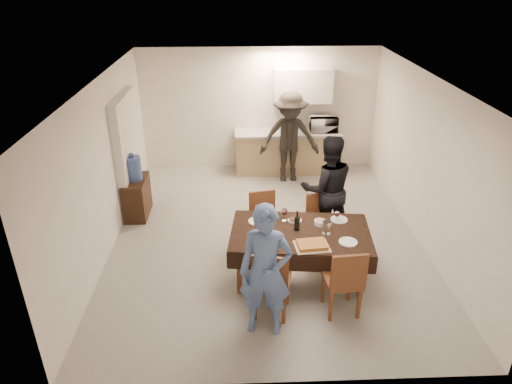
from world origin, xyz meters
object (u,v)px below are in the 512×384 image
savoury_tart (312,245)px  microwave (323,124)px  console (137,197)px  person_far (327,189)px  person_near (266,272)px  person_kitchen (290,138)px  water_jug (133,168)px  wine_bottle (297,221)px  water_pitcher (327,227)px  dining_table (300,234)px

savoury_tart → microwave: 4.26m
console → microwave: bearing=27.0°
console → person_far: size_ratio=0.42×
microwave → person_near: (-1.50, -4.84, -0.21)m
person_kitchen → water_jug: bearing=-154.0°
console → person_kitchen: bearing=26.0°
console → water_jug: water_jug is taller
wine_bottle → person_kitchen: bearing=85.8°
water_pitcher → microwave: 3.89m
console → person_kitchen: size_ratio=0.40×
dining_table → person_near: size_ratio=1.18×
wine_bottle → dining_table: bearing=-45.0°
wine_bottle → person_near: size_ratio=0.17×
person_far → microwave: bearing=-102.8°
dining_table → microwave: (0.95, 3.79, 0.35)m
savoury_tart → person_kitchen: (0.09, 3.72, 0.15)m
wine_bottle → savoury_tart: 0.47m
dining_table → person_far: bearing=68.2°
person_kitchen → microwave: bearing=30.7°
wine_bottle → person_near: person_near is taller
water_jug → microwave: 4.08m
dining_table → microwave: size_ratio=3.50×
dining_table → person_kitchen: person_kitchen is taller
microwave → person_near: person_near is taller
wine_bottle → console: bearing=144.3°
savoury_tart → person_near: 0.94m
water_jug → person_far: person_far is taller
person_far → dining_table: bearing=57.9°
savoury_tart → water_jug: bearing=140.2°
person_far → person_kitchen: person_kitchen is taller
dining_table → console: bearing=149.9°
console → person_kitchen: (2.87, 1.40, 0.59)m
water_pitcher → console: bearing=146.7°
console → wine_bottle: wine_bottle is taller
wine_bottle → person_kitchen: 3.30m
water_jug → wine_bottle: (2.63, -1.89, -0.01)m
wine_bottle → savoury_tart: wine_bottle is taller
wine_bottle → person_kitchen: size_ratio=0.16×
microwave → person_kitchen: 0.89m
dining_table → savoury_tart: size_ratio=4.53×
water_jug → dining_table: bearing=-35.9°
dining_table → microwave: bearing=81.7°
water_pitcher → person_far: bearing=79.7°
water_jug → savoury_tart: size_ratio=0.95×
dining_table → water_jug: (-2.68, 1.94, 0.19)m
water_jug → water_pitcher: (3.03, -1.99, -0.07)m
savoury_tart → person_far: bearing=72.5°
person_far → water_jug: bearing=-19.8°
console → wine_bottle: size_ratio=2.54×
console → microwave: size_ratio=1.30×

